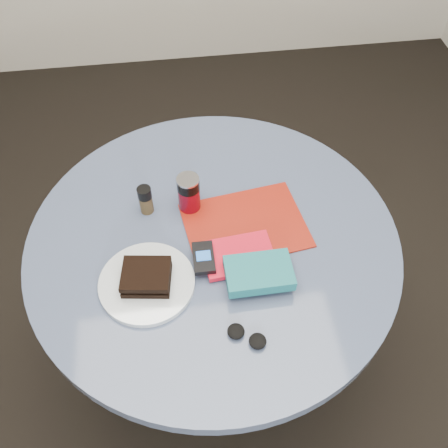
{
  "coord_description": "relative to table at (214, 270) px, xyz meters",
  "views": [
    {
      "loc": [
        -0.08,
        -0.8,
        1.82
      ],
      "look_at": [
        0.03,
        0.0,
        0.8
      ],
      "focal_mm": 40.0,
      "sensor_mm": 36.0,
      "label": 1
    }
  ],
  "objects": [
    {
      "name": "ground",
      "position": [
        0.0,
        0.0,
        -0.59
      ],
      "size": [
        4.0,
        4.0,
        0.0
      ],
      "primitive_type": "plane",
      "color": "black",
      "rests_on": "ground"
    },
    {
      "name": "table",
      "position": [
        0.0,
        0.0,
        0.0
      ],
      "size": [
        1.0,
        1.0,
        0.75
      ],
      "color": "black",
      "rests_on": "ground"
    },
    {
      "name": "plate",
      "position": [
        -0.18,
        -0.13,
        0.17
      ],
      "size": [
        0.29,
        0.29,
        0.02
      ],
      "primitive_type": "cylinder",
      "rotation": [
        0.0,
        0.0,
        0.24
      ],
      "color": "silver",
      "rests_on": "table"
    },
    {
      "name": "sandwich",
      "position": [
        -0.18,
        -0.13,
        0.2
      ],
      "size": [
        0.13,
        0.11,
        0.04
      ],
      "color": "black",
      "rests_on": "plate"
    },
    {
      "name": "soda_can",
      "position": [
        -0.05,
        0.11,
        0.22
      ],
      "size": [
        0.08,
        0.08,
        0.12
      ],
      "color": "maroon",
      "rests_on": "table"
    },
    {
      "name": "pepper_grinder",
      "position": [
        -0.17,
        0.12,
        0.21
      ],
      "size": [
        0.04,
        0.04,
        0.09
      ],
      "color": "#43341C",
      "rests_on": "table"
    },
    {
      "name": "magazine",
      "position": [
        0.09,
        0.03,
        0.17
      ],
      "size": [
        0.35,
        0.28,
        0.01
      ],
      "primitive_type": "cube",
      "rotation": [
        0.0,
        0.0,
        0.14
      ],
      "color": "maroon",
      "rests_on": "table"
    },
    {
      "name": "red_book",
      "position": [
        0.06,
        -0.08,
        0.18
      ],
      "size": [
        0.19,
        0.14,
        0.01
      ],
      "primitive_type": "cube",
      "rotation": [
        0.0,
        0.0,
        0.09
      ],
      "color": "red",
      "rests_on": "magazine"
    },
    {
      "name": "novel",
      "position": [
        0.1,
        -0.15,
        0.2
      ],
      "size": [
        0.17,
        0.11,
        0.03
      ],
      "primitive_type": "cube",
      "rotation": [
        0.0,
        0.0,
        0.01
      ],
      "color": "#17656D",
      "rests_on": "red_book"
    },
    {
      "name": "mp3_player",
      "position": [
        -0.03,
        -0.08,
        0.19
      ],
      "size": [
        0.05,
        0.09,
        0.02
      ],
      "color": "black",
      "rests_on": "red_book"
    },
    {
      "name": "headphones",
      "position": [
        0.04,
        -0.3,
        0.17
      ],
      "size": [
        0.1,
        0.09,
        0.02
      ],
      "color": "black",
      "rests_on": "table"
    }
  ]
}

